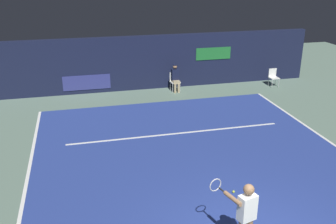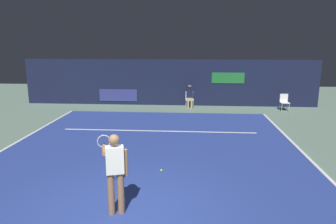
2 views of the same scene
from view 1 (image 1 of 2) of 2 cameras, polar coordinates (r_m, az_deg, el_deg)
ground_plane at (r=12.16m, az=3.60°, el=-6.86°), size 32.02×32.02×0.00m
court_surface at (r=12.16m, az=3.60°, el=-6.83°), size 10.01×10.67×0.01m
line_sideline_left at (r=14.31m, az=22.97°, el=-4.05°), size 0.10×10.67×0.01m
line_sideline_right at (r=11.82m, az=-20.33°, el=-9.08°), size 0.10×10.67×0.01m
line_service at (r=13.76m, az=1.31°, el=-3.25°), size 7.81×0.10×0.01m
back_wall at (r=18.53m, az=-3.20°, el=7.42°), size 16.68×0.33×2.60m
tennis_player at (r=8.10m, az=11.54°, el=-15.00°), size 0.82×0.92×1.73m
line_judge_on_chair at (r=18.19m, az=1.10°, el=5.19°), size 0.47×0.55×1.32m
courtside_chair_near at (r=19.78m, az=15.56°, el=5.18°), size 0.45×0.43×0.88m
tennis_ball at (r=10.53m, az=9.82°, el=-11.70°), size 0.07×0.07×0.07m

